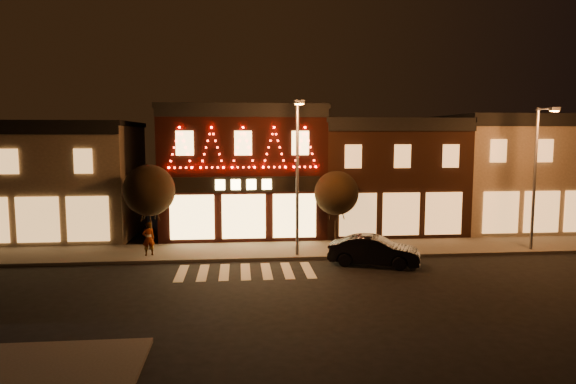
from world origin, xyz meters
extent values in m
plane|color=black|center=(0.00, 0.00, 0.00)|extent=(120.00, 120.00, 0.00)
cube|color=#47423D|center=(2.00, 8.00, 0.07)|extent=(44.00, 4.00, 0.15)
cube|color=#6E614E|center=(-13.00, 14.00, 3.50)|extent=(12.00, 8.00, 7.00)
cube|color=black|center=(-13.00, 14.00, 7.15)|extent=(12.20, 8.20, 0.30)
cube|color=black|center=(-13.00, 9.95, 6.75)|extent=(12.00, 0.25, 0.50)
cube|color=black|center=(0.00, 14.00, 4.00)|extent=(10.00, 8.00, 8.00)
cube|color=black|center=(0.00, 14.00, 8.15)|extent=(10.20, 8.20, 0.30)
cube|color=black|center=(0.00, 9.95, 7.75)|extent=(10.00, 0.25, 0.50)
cube|color=black|center=(0.00, 9.90, 3.60)|extent=(9.00, 0.15, 0.90)
cube|color=#FFD87F|center=(0.00, 9.80, 3.60)|extent=(3.40, 0.08, 0.60)
cube|color=#341B12|center=(9.50, 14.00, 3.60)|extent=(9.00, 8.00, 7.20)
cube|color=black|center=(9.50, 14.00, 7.35)|extent=(9.20, 8.20, 0.30)
cube|color=black|center=(9.50, 9.95, 6.95)|extent=(9.00, 0.25, 0.50)
cube|color=#6E614E|center=(18.50, 14.00, 3.75)|extent=(9.00, 8.00, 7.50)
cube|color=black|center=(18.50, 14.00, 7.65)|extent=(9.20, 8.20, 0.30)
cube|color=black|center=(18.50, 9.95, 7.25)|extent=(9.00, 0.25, 0.50)
cylinder|color=#59595E|center=(2.78, 6.60, 4.18)|extent=(0.16, 0.16, 8.06)
cylinder|color=#59595E|center=(2.73, 5.80, 8.11)|extent=(0.19, 1.61, 0.10)
cube|color=#59595E|center=(2.68, 4.99, 8.06)|extent=(0.52, 0.31, 0.18)
cube|color=orange|center=(2.68, 4.99, 7.95)|extent=(0.39, 0.22, 0.05)
cylinder|color=#59595E|center=(15.87, 6.60, 4.04)|extent=(0.16, 0.16, 7.78)
cylinder|color=#59595E|center=(15.82, 5.82, 7.83)|extent=(0.19, 1.56, 0.10)
cube|color=#59595E|center=(15.78, 5.05, 7.78)|extent=(0.50, 0.30, 0.18)
cube|color=orange|center=(15.78, 5.05, 7.68)|extent=(0.38, 0.22, 0.05)
cylinder|color=black|center=(-5.16, 8.58, 0.92)|extent=(0.18, 0.18, 1.54)
sphere|color=black|center=(-5.16, 8.58, 3.45)|extent=(2.82, 2.82, 2.82)
cylinder|color=black|center=(5.32, 8.96, 0.85)|extent=(0.15, 0.15, 1.40)
sphere|color=black|center=(5.32, 8.96, 3.14)|extent=(2.55, 2.55, 2.55)
imported|color=black|center=(6.39, 4.57, 0.74)|extent=(4.73, 3.02, 1.47)
imported|color=gray|center=(-5.04, 7.20, 1.04)|extent=(0.76, 0.64, 1.78)
camera|label=1|loc=(-0.27, -19.59, 6.46)|focal=31.62mm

